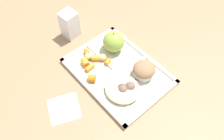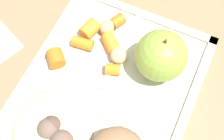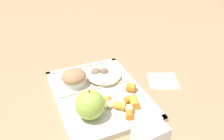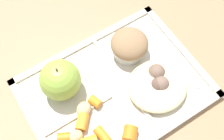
# 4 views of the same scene
# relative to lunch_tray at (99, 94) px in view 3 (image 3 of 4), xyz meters

# --- Properties ---
(ground) EXTENTS (6.00, 6.00, 0.00)m
(ground) POSITION_rel_lunch_tray_xyz_m (0.00, 0.00, -0.01)
(ground) COLOR #997551
(lunch_tray) EXTENTS (0.36, 0.26, 0.02)m
(lunch_tray) POSITION_rel_lunch_tray_xyz_m (0.00, 0.00, 0.00)
(lunch_tray) COLOR beige
(lunch_tray) RESTS_ON ground
(green_apple) EXTENTS (0.08, 0.08, 0.09)m
(green_apple) POSITION_rel_lunch_tray_xyz_m (-0.09, 0.06, 0.05)
(green_apple) COLOR #93B742
(green_apple) RESTS_ON lunch_tray
(bran_muffin) EXTENTS (0.08, 0.08, 0.06)m
(bran_muffin) POSITION_rel_lunch_tray_xyz_m (0.07, 0.06, 0.03)
(bran_muffin) COLOR silver
(bran_muffin) RESTS_ON lunch_tray
(carrot_slice_tilted) EXTENTS (0.04, 0.04, 0.02)m
(carrot_slice_tilted) POSITION_rel_lunch_tray_xyz_m (-0.09, -0.03, 0.02)
(carrot_slice_tilted) COLOR orange
(carrot_slice_tilted) RESTS_ON lunch_tray
(carrot_slice_back) EXTENTS (0.02, 0.04, 0.02)m
(carrot_slice_back) POSITION_rel_lunch_tray_xyz_m (-0.07, -0.07, 0.01)
(carrot_slice_back) COLOR orange
(carrot_slice_back) RESTS_ON lunch_tray
(carrot_slice_small) EXTENTS (0.04, 0.03, 0.03)m
(carrot_slice_small) POSITION_rel_lunch_tray_xyz_m (-0.10, -0.07, 0.02)
(carrot_slice_small) COLOR orange
(carrot_slice_small) RESTS_ON lunch_tray
(carrot_slice_edge) EXTENTS (0.03, 0.03, 0.02)m
(carrot_slice_edge) POSITION_rel_lunch_tray_xyz_m (-0.14, -0.04, 0.01)
(carrot_slice_edge) COLOR orange
(carrot_slice_edge) RESTS_ON lunch_tray
(carrot_slice_near_corner) EXTENTS (0.04, 0.04, 0.03)m
(carrot_slice_near_corner) POSITION_rel_lunch_tray_xyz_m (-0.03, -0.10, 0.02)
(carrot_slice_near_corner) COLOR orange
(carrot_slice_near_corner) RESTS_ON lunch_tray
(carrot_slice_large) EXTENTS (0.03, 0.03, 0.02)m
(carrot_slice_large) POSITION_rel_lunch_tray_xyz_m (-0.05, -0.01, 0.01)
(carrot_slice_large) COLOR orange
(carrot_slice_large) RESTS_ON lunch_tray
(potato_chunk_large) EXTENTS (0.03, 0.03, 0.02)m
(potato_chunk_large) POSITION_rel_lunch_tray_xyz_m (-0.12, -0.05, 0.02)
(potato_chunk_large) COLOR tan
(potato_chunk_large) RESTS_ON lunch_tray
(potato_chunk_corner) EXTENTS (0.04, 0.04, 0.02)m
(potato_chunk_corner) POSITION_rel_lunch_tray_xyz_m (-0.08, -0.01, 0.02)
(potato_chunk_corner) COLOR tan
(potato_chunk_corner) RESTS_ON lunch_tray
(egg_noodle_pile) EXTENTS (0.12, 0.12, 0.03)m
(egg_noodle_pile) POSITION_rel_lunch_tray_xyz_m (0.07, -0.05, 0.02)
(egg_noodle_pile) COLOR beige
(egg_noodle_pile) RESTS_ON lunch_tray
(meatball_side) EXTENTS (0.03, 0.03, 0.03)m
(meatball_side) POSITION_rel_lunch_tray_xyz_m (0.07, -0.05, 0.02)
(meatball_side) COLOR brown
(meatball_side) RESTS_ON lunch_tray
(meatball_front) EXTENTS (0.04, 0.04, 0.04)m
(meatball_front) POSITION_rel_lunch_tray_xyz_m (0.09, -0.02, 0.02)
(meatball_front) COLOR #755B4C
(meatball_front) RESTS_ON lunch_tray
(meatball_back) EXTENTS (0.04, 0.04, 0.04)m
(meatball_back) POSITION_rel_lunch_tray_xyz_m (0.08, -0.05, 0.02)
(meatball_back) COLOR #755B4C
(meatball_back) RESTS_ON lunch_tray
(plastic_fork) EXTENTS (0.12, 0.12, 0.00)m
(plastic_fork) POSITION_rel_lunch_tray_xyz_m (0.11, -0.05, 0.01)
(plastic_fork) COLOR white
(plastic_fork) RESTS_ON lunch_tray
(paper_napkin) EXTENTS (0.13, 0.13, 0.00)m
(paper_napkin) POSITION_rel_lunch_tray_xyz_m (-0.01, -0.23, -0.01)
(paper_napkin) COLOR white
(paper_napkin) RESTS_ON ground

